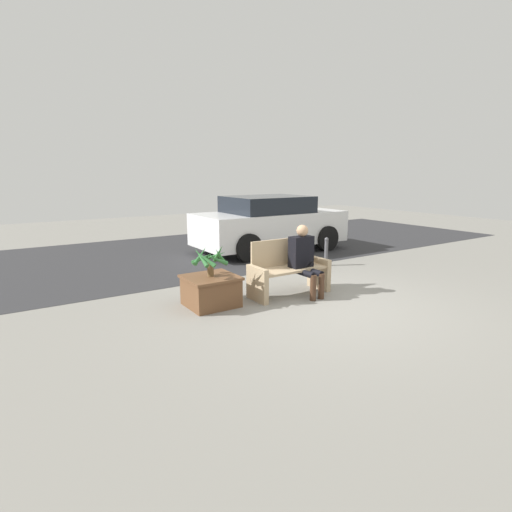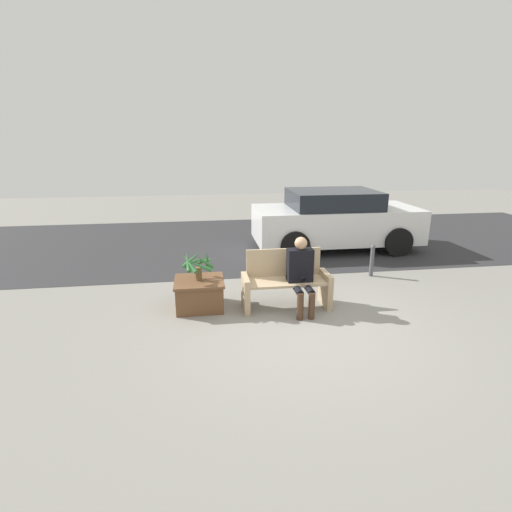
{
  "view_description": "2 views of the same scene",
  "coord_description": "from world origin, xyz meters",
  "px_view_note": "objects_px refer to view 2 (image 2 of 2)",
  "views": [
    {
      "loc": [
        -4.28,
        -4.53,
        2.09
      ],
      "look_at": [
        -0.62,
        1.08,
        0.69
      ],
      "focal_mm": 28.0,
      "sensor_mm": 36.0,
      "label": 1
    },
    {
      "loc": [
        -1.5,
        -5.26,
        2.72
      ],
      "look_at": [
        -0.56,
        1.19,
        0.8
      ],
      "focal_mm": 28.0,
      "sensor_mm": 36.0,
      "label": 2
    }
  ],
  "objects_px": {
    "bench": "(286,282)",
    "planter_box": "(200,293)",
    "potted_plant": "(198,263)",
    "parked_car": "(335,220)",
    "bollard_post": "(372,260)",
    "person_seated": "(301,271)"
  },
  "relations": [
    {
      "from": "parked_car",
      "to": "bench",
      "type": "bearing_deg",
      "value": -120.42
    },
    {
      "from": "bench",
      "to": "bollard_post",
      "type": "height_order",
      "value": "bench"
    },
    {
      "from": "parked_car",
      "to": "bollard_post",
      "type": "bearing_deg",
      "value": -88.66
    },
    {
      "from": "bench",
      "to": "potted_plant",
      "type": "bearing_deg",
      "value": 173.68
    },
    {
      "from": "planter_box",
      "to": "potted_plant",
      "type": "distance_m",
      "value": 0.52
    },
    {
      "from": "bench",
      "to": "person_seated",
      "type": "xyz_separation_m",
      "value": [
        0.21,
        -0.19,
        0.25
      ]
    },
    {
      "from": "bench",
      "to": "planter_box",
      "type": "xyz_separation_m",
      "value": [
        -1.42,
        0.15,
        -0.16
      ]
    },
    {
      "from": "parked_car",
      "to": "planter_box",
      "type": "bearing_deg",
      "value": -136.29
    },
    {
      "from": "person_seated",
      "to": "potted_plant",
      "type": "distance_m",
      "value": 1.67
    },
    {
      "from": "bench",
      "to": "planter_box",
      "type": "distance_m",
      "value": 1.44
    },
    {
      "from": "bench",
      "to": "person_seated",
      "type": "bearing_deg",
      "value": -41.58
    },
    {
      "from": "parked_car",
      "to": "person_seated",
      "type": "bearing_deg",
      "value": -116.55
    },
    {
      "from": "planter_box",
      "to": "potted_plant",
      "type": "height_order",
      "value": "potted_plant"
    },
    {
      "from": "person_seated",
      "to": "parked_car",
      "type": "distance_m",
      "value": 4.07
    },
    {
      "from": "potted_plant",
      "to": "planter_box",
      "type": "bearing_deg",
      "value": -50.28
    },
    {
      "from": "parked_car",
      "to": "bollard_post",
      "type": "height_order",
      "value": "parked_car"
    },
    {
      "from": "potted_plant",
      "to": "parked_car",
      "type": "relative_size",
      "value": 0.14
    },
    {
      "from": "potted_plant",
      "to": "bench",
      "type": "bearing_deg",
      "value": -6.32
    },
    {
      "from": "person_seated",
      "to": "potted_plant",
      "type": "bearing_deg",
      "value": 168.14
    },
    {
      "from": "bench",
      "to": "potted_plant",
      "type": "xyz_separation_m",
      "value": [
        -1.43,
        0.16,
        0.35
      ]
    },
    {
      "from": "person_seated",
      "to": "bench",
      "type": "bearing_deg",
      "value": 138.42
    },
    {
      "from": "bollard_post",
      "to": "potted_plant",
      "type": "bearing_deg",
      "value": -162.57
    }
  ]
}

